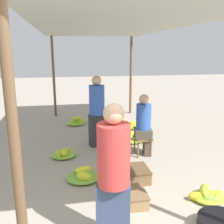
# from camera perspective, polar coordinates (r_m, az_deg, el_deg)

# --- Properties ---
(canopy_post_front_left) EXTENTS (0.08, 0.08, 2.59)m
(canopy_post_front_left) POSITION_cam_1_polar(r_m,az_deg,el_deg) (2.00, -20.96, -11.53)
(canopy_post_front_left) COLOR brown
(canopy_post_front_left) RESTS_ON ground
(canopy_post_back_left) EXTENTS (0.08, 0.08, 2.59)m
(canopy_post_back_left) POSITION_cam_1_polar(r_m,az_deg,el_deg) (8.33, -13.18, 7.70)
(canopy_post_back_left) COLOR brown
(canopy_post_back_left) RESTS_ON ground
(canopy_post_back_right) EXTENTS (0.08, 0.08, 2.59)m
(canopy_post_back_right) POSITION_cam_1_polar(r_m,az_deg,el_deg) (8.61, 4.32, 8.20)
(canopy_post_back_right) COLOR brown
(canopy_post_back_right) RESTS_ON ground
(canopy_tarp) EXTENTS (2.97, 6.91, 0.04)m
(canopy_tarp) POSITION_cam_1_polar(r_m,az_deg,el_deg) (5.14, -0.34, 19.23)
(canopy_tarp) COLOR #9EA399
(canopy_tarp) RESTS_ON canopy_post_front_left
(vendor_foreground) EXTENTS (0.42, 0.42, 1.62)m
(vendor_foreground) POSITION_cam_1_polar(r_m,az_deg,el_deg) (2.70, 0.36, -14.44)
(vendor_foreground) COLOR #384766
(vendor_foreground) RESTS_ON ground
(stool) EXTENTS (0.34, 0.34, 0.39)m
(stool) POSITION_cam_1_polar(r_m,az_deg,el_deg) (5.24, 7.05, -6.50)
(stool) COLOR brown
(stool) RESTS_ON ground
(vendor_seated) EXTENTS (0.39, 0.39, 1.29)m
(vendor_seated) POSITION_cam_1_polar(r_m,az_deg,el_deg) (5.14, 7.35, -2.79)
(vendor_seated) COLOR #4C4238
(vendor_seated) RESTS_ON ground
(banana_pile_left_0) EXTENTS (0.57, 0.66, 0.24)m
(banana_pile_left_0) POSITION_cam_1_polar(r_m,az_deg,el_deg) (4.36, -6.49, -14.14)
(banana_pile_left_0) COLOR #BFD12A
(banana_pile_left_0) RESTS_ON ground
(banana_pile_left_1) EXTENTS (0.50, 0.53, 0.20)m
(banana_pile_left_1) POSITION_cam_1_polar(r_m,az_deg,el_deg) (5.29, -11.23, -9.30)
(banana_pile_left_1) COLOR #90BE32
(banana_pile_left_1) RESTS_ON ground
(banana_pile_left_2) EXTENTS (0.63, 0.48, 0.28)m
(banana_pile_left_2) POSITION_cam_1_polar(r_m,az_deg,el_deg) (7.45, -8.01, -2.25)
(banana_pile_left_2) COLOR #9BC230
(banana_pile_left_2) RESTS_ON ground
(banana_pile_right_0) EXTENTS (0.62, 0.43, 0.20)m
(banana_pile_right_0) POSITION_cam_1_polar(r_m,az_deg,el_deg) (4.07, 21.03, -17.50)
(banana_pile_right_0) COLOR #84B934
(banana_pile_right_0) RESTS_ON ground
(banana_pile_right_1) EXTENTS (0.52, 0.58, 0.21)m
(banana_pile_right_1) POSITION_cam_1_polar(r_m,az_deg,el_deg) (6.02, 4.95, -6.11)
(banana_pile_right_1) COLOR #78B437
(banana_pile_right_1) RESTS_ON ground
(banana_pile_right_2) EXTENTS (0.60, 0.64, 0.21)m
(banana_pile_right_2) POSITION_cam_1_polar(r_m,az_deg,el_deg) (7.06, 5.30, -3.21)
(banana_pile_right_2) COLOR #B9CE2B
(banana_pile_right_2) RESTS_ON ground
(banana_pile_right_3) EXTENTS (0.46, 0.41, 0.34)m
(banana_pile_right_3) POSITION_cam_1_polar(r_m,az_deg,el_deg) (7.52, 1.61, -1.76)
(banana_pile_right_3) COLOR #7AB536
(banana_pile_right_3) RESTS_ON ground
(crate_near) EXTENTS (0.48, 0.48, 0.22)m
(crate_near) POSITION_cam_1_polar(r_m,az_deg,el_deg) (4.33, 5.09, -13.97)
(crate_near) COLOR brown
(crate_near) RESTS_ON ground
(crate_mid) EXTENTS (0.46, 0.46, 0.19)m
(crate_mid) POSITION_cam_1_polar(r_m,az_deg,el_deg) (3.75, 4.09, -18.94)
(crate_mid) COLOR #9E7A4C
(crate_mid) RESTS_ON ground
(shopper_walking_mid) EXTENTS (0.41, 0.41, 1.60)m
(shopper_walking_mid) POSITION_cam_1_polar(r_m,az_deg,el_deg) (5.57, -3.45, 0.37)
(shopper_walking_mid) COLOR #2D2D33
(shopper_walking_mid) RESTS_ON ground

